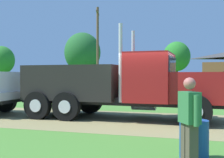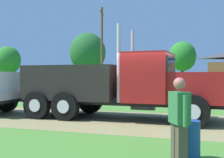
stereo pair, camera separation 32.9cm
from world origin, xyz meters
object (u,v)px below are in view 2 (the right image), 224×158
truck_foreground_white (117,86)px  visitor_far_side (70,88)px  visitor_by_barrel (179,119)px  steel_barrel (185,141)px  utility_pole_near (102,47)px

truck_foreground_white → visitor_far_side: size_ratio=4.62×
truck_foreground_white → visitor_by_barrel: truck_foreground_white is taller
truck_foreground_white → steel_barrel: 5.91m
truck_foreground_white → steel_barrel: bearing=-59.2°
visitor_by_barrel → steel_barrel: visitor_by_barrel is taller
truck_foreground_white → utility_pole_near: 19.77m
utility_pole_near → visitor_far_side: bearing=-77.6°
visitor_far_side → visitor_by_barrel: bearing=-54.4°
utility_pole_near → visitor_by_barrel: bearing=-66.5°
truck_foreground_white → visitor_by_barrel: (2.92, -5.53, -0.40)m
visitor_by_barrel → visitor_far_side: bearing=125.6°
steel_barrel → truck_foreground_white: bearing=120.8°
visitor_far_side → utility_pole_near: size_ratio=0.20×
truck_foreground_white → utility_pole_near: utility_pole_near is taller
visitor_by_barrel → steel_barrel: size_ratio=2.07×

